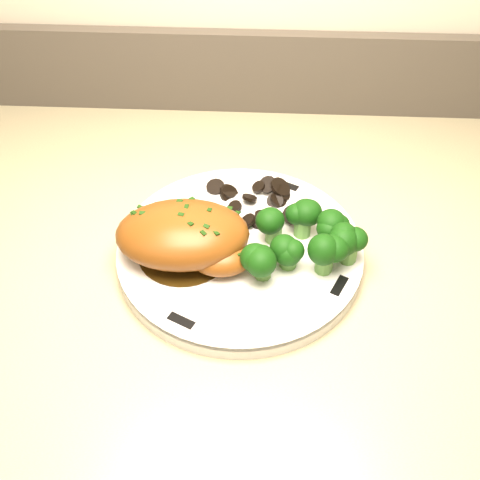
{
  "coord_description": "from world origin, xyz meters",
  "views": [
    {
      "loc": [
        0.52,
        1.22,
        1.41
      ],
      "look_at": [
        0.5,
        1.68,
        0.94
      ],
      "focal_mm": 45.0,
      "sensor_mm": 36.0,
      "label": 1
    }
  ],
  "objects_px": {
    "chicken_breast": "(187,237)",
    "broccoli_florets": "(305,240)",
    "counter": "(148,444)",
    "plate": "(240,252)"
  },
  "relations": [
    {
      "from": "counter",
      "to": "chicken_breast",
      "type": "xyz_separation_m",
      "value": [
        0.1,
        -0.0,
        0.5
      ]
    },
    {
      "from": "counter",
      "to": "chicken_breast",
      "type": "height_order",
      "value": "counter"
    },
    {
      "from": "plate",
      "to": "chicken_breast",
      "type": "bearing_deg",
      "value": -164.63
    },
    {
      "from": "broccoli_florets",
      "to": "chicken_breast",
      "type": "bearing_deg",
      "value": -178.02
    },
    {
      "from": "chicken_breast",
      "to": "broccoli_florets",
      "type": "height_order",
      "value": "chicken_breast"
    },
    {
      "from": "chicken_breast",
      "to": "broccoli_florets",
      "type": "xyz_separation_m",
      "value": [
        0.13,
        0.0,
        -0.0
      ]
    },
    {
      "from": "counter",
      "to": "plate",
      "type": "relative_size",
      "value": 7.69
    },
    {
      "from": "plate",
      "to": "chicken_breast",
      "type": "distance_m",
      "value": 0.07
    },
    {
      "from": "chicken_breast",
      "to": "plate",
      "type": "bearing_deg",
      "value": 12.22
    },
    {
      "from": "plate",
      "to": "broccoli_florets",
      "type": "distance_m",
      "value": 0.08
    }
  ]
}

